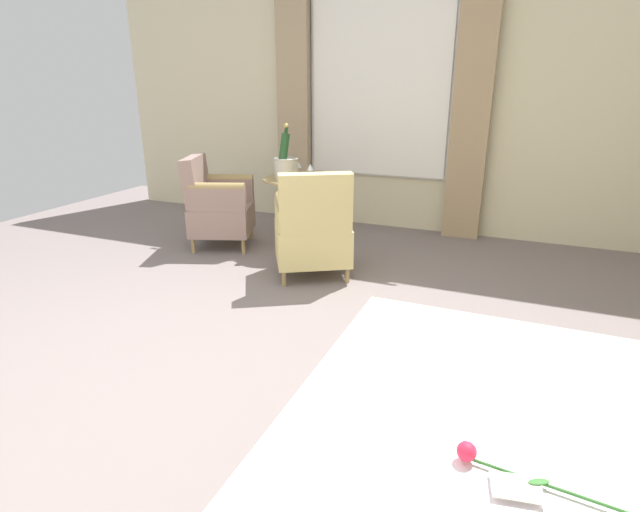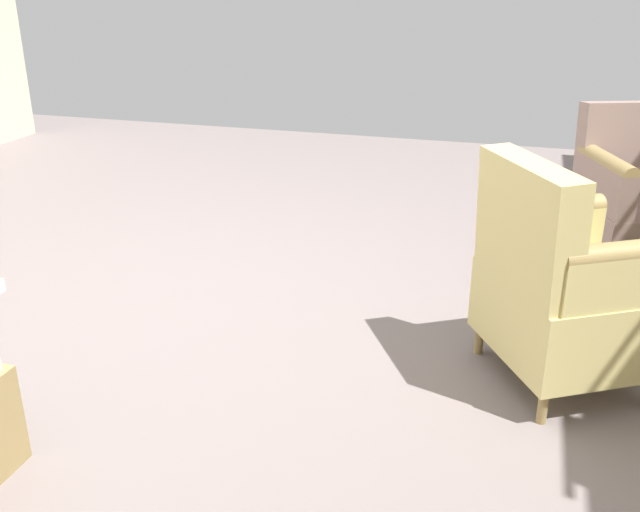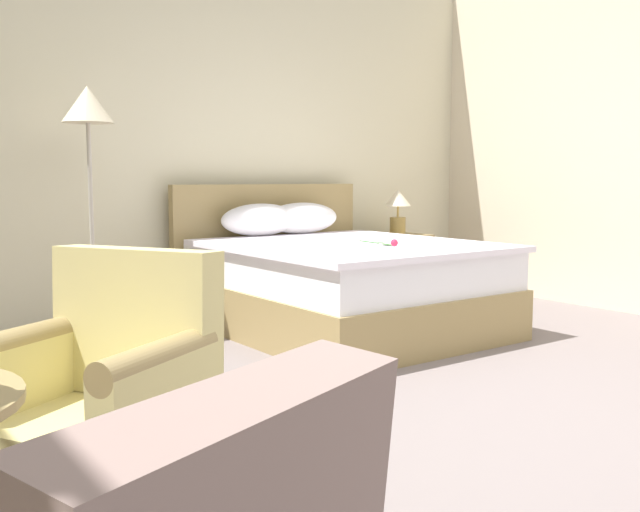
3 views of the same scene
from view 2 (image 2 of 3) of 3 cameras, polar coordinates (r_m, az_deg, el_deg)
ground_plane at (r=3.23m, az=-10.02°, el=-5.72°), size 7.93×7.93×0.00m
armchair_by_window at (r=2.78m, az=18.68°, el=-2.29°), size 0.74×0.76×0.88m
armchair_facing_bed at (r=3.90m, az=24.07°, el=4.04°), size 0.69×0.73×0.87m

